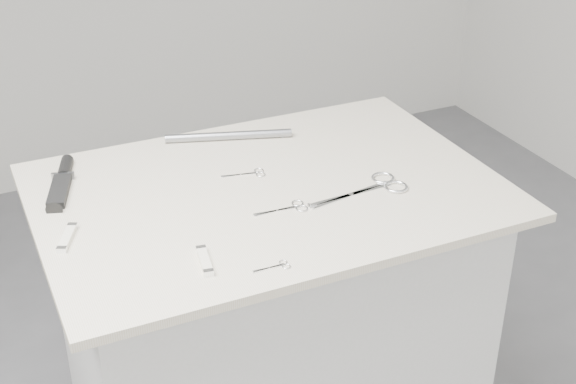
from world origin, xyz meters
name	(u,v)px	position (x,y,z in m)	size (l,w,h in m)	color
plinth	(271,354)	(0.00, 0.00, 0.45)	(0.90, 0.60, 0.90)	silver
display_board	(268,192)	(0.00, 0.00, 0.91)	(1.00, 0.70, 0.02)	beige
large_shears	(376,187)	(0.21, -0.10, 0.92)	(0.23, 0.10, 0.01)	white
embroidery_scissors_a	(290,208)	(0.00, -0.10, 0.92)	(0.12, 0.05, 0.00)	white
embroidery_scissors_b	(250,174)	(-0.01, 0.08, 0.92)	(0.10, 0.04, 0.00)	white
tiny_scissors	(276,266)	(-0.11, -0.29, 0.92)	(0.07, 0.03, 0.00)	white
sheathed_knife	(62,180)	(-0.41, 0.21, 0.93)	(0.10, 0.22, 0.03)	black
pocket_knife_a	(67,238)	(-0.44, -0.03, 0.93)	(0.06, 0.10, 0.01)	silver
pocket_knife_b	(205,260)	(-0.22, -0.22, 0.93)	(0.04, 0.09, 0.01)	silver
metal_rail	(229,136)	(0.01, 0.27, 0.93)	(0.02, 0.02, 0.31)	gray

